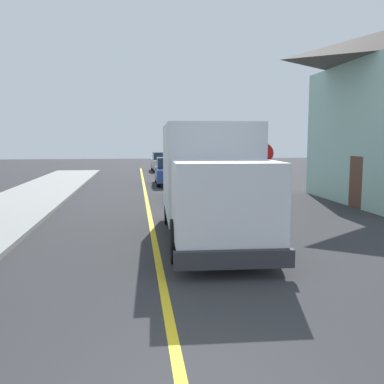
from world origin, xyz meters
name	(u,v)px	position (x,y,z in m)	size (l,w,h in m)	color
centre_line_yellow	(151,224)	(0.00, 10.00, 0.00)	(0.16, 56.00, 0.01)	gold
box_truck	(209,175)	(1.57, 8.00, 1.77)	(2.67, 7.27, 3.20)	silver
parked_car_near	(190,183)	(1.97, 15.54, 0.79)	(1.93, 4.45, 1.67)	#4C564C
parked_car_mid	(170,172)	(1.64, 22.57, 0.79)	(1.87, 4.43, 1.67)	#2D4793
parked_car_far	(177,166)	(2.60, 28.36, 0.79)	(1.95, 4.46, 1.67)	silver
parked_car_furthest	(162,162)	(1.85, 34.06, 0.79)	(1.92, 4.45, 1.67)	#B7B7BC
stop_sign	(264,164)	(4.38, 11.99, 1.86)	(0.80, 0.10, 2.65)	gray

